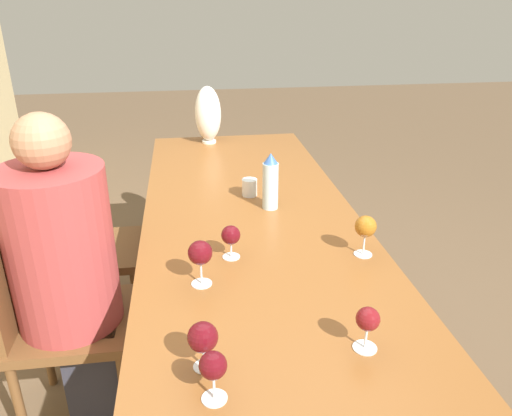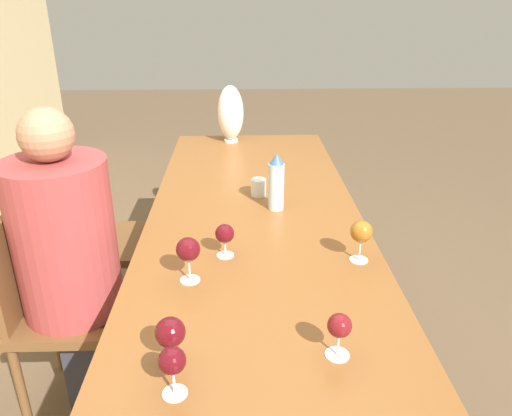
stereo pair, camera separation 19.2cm
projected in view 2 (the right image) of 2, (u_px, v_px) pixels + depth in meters
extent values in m
plane|color=brown|center=(255.00, 362.00, 2.40)|extent=(14.00, 14.00, 0.00)
cube|color=brown|center=(255.00, 222.00, 2.09)|extent=(2.52, 0.90, 0.04)
cylinder|color=brown|center=(302.00, 198.00, 3.32)|extent=(0.07, 0.07, 0.73)
cylinder|color=brown|center=(197.00, 199.00, 3.30)|extent=(0.07, 0.07, 0.73)
cylinder|color=#ADCCD6|center=(276.00, 187.00, 2.13)|extent=(0.07, 0.07, 0.20)
cone|color=#33599E|center=(277.00, 159.00, 2.08)|extent=(0.06, 0.06, 0.04)
cylinder|color=silver|center=(258.00, 187.00, 2.29)|extent=(0.07, 0.07, 0.08)
cylinder|color=silver|center=(231.00, 140.00, 3.11)|extent=(0.09, 0.09, 0.01)
ellipsoid|color=silver|center=(231.00, 113.00, 3.04)|extent=(0.16, 0.16, 0.33)
cylinder|color=silver|center=(173.00, 361.00, 1.28)|extent=(0.06, 0.06, 0.00)
cylinder|color=silver|center=(172.00, 352.00, 1.27)|extent=(0.01, 0.01, 0.06)
sphere|color=#510C14|center=(170.00, 332.00, 1.24)|extent=(0.08, 0.08, 0.08)
cylinder|color=silver|center=(359.00, 260.00, 1.76)|extent=(0.07, 0.07, 0.00)
cylinder|color=silver|center=(360.00, 250.00, 1.74)|extent=(0.01, 0.01, 0.08)
sphere|color=#995B19|center=(361.00, 232.00, 1.71)|extent=(0.08, 0.08, 0.08)
cylinder|color=silver|center=(225.00, 255.00, 1.79)|extent=(0.06, 0.06, 0.00)
cylinder|color=silver|center=(225.00, 248.00, 1.77)|extent=(0.01, 0.01, 0.06)
sphere|color=#510C14|center=(225.00, 234.00, 1.75)|extent=(0.07, 0.07, 0.07)
cylinder|color=silver|center=(175.00, 393.00, 1.18)|extent=(0.06, 0.06, 0.00)
cylinder|color=silver|center=(174.00, 382.00, 1.17)|extent=(0.01, 0.01, 0.07)
sphere|color=#510C14|center=(172.00, 361.00, 1.14)|extent=(0.07, 0.07, 0.07)
cylinder|color=silver|center=(190.00, 280.00, 1.64)|extent=(0.07, 0.07, 0.00)
cylinder|color=silver|center=(189.00, 269.00, 1.62)|extent=(0.01, 0.01, 0.08)
sphere|color=#510C14|center=(188.00, 249.00, 1.59)|extent=(0.08, 0.08, 0.08)
cylinder|color=silver|center=(337.00, 355.00, 1.30)|extent=(0.07, 0.07, 0.00)
cylinder|color=silver|center=(338.00, 344.00, 1.29)|extent=(0.01, 0.01, 0.06)
sphere|color=maroon|center=(340.00, 326.00, 1.27)|extent=(0.06, 0.06, 0.06)
cube|color=brown|center=(77.00, 311.00, 2.01)|extent=(0.44, 0.44, 0.04)
cube|color=brown|center=(16.00, 263.00, 1.91)|extent=(0.40, 0.03, 0.41)
cylinder|color=brown|center=(121.00, 390.00, 1.94)|extent=(0.04, 0.04, 0.43)
cylinder|color=brown|center=(139.00, 328.00, 2.28)|extent=(0.04, 0.04, 0.43)
cylinder|color=brown|center=(22.00, 392.00, 1.93)|extent=(0.04, 0.04, 0.43)
cylinder|color=brown|center=(55.00, 330.00, 2.27)|extent=(0.04, 0.04, 0.43)
cube|color=brown|center=(111.00, 243.00, 2.54)|extent=(0.44, 0.44, 0.04)
cube|color=brown|center=(64.00, 203.00, 2.44)|extent=(0.40, 0.03, 0.41)
cylinder|color=brown|center=(146.00, 303.00, 2.47)|extent=(0.04, 0.04, 0.43)
cylinder|color=brown|center=(157.00, 264.00, 2.82)|extent=(0.04, 0.04, 0.43)
cylinder|color=brown|center=(69.00, 304.00, 2.46)|extent=(0.04, 0.04, 0.43)
cylinder|color=brown|center=(90.00, 265.00, 2.80)|extent=(0.04, 0.04, 0.43)
cube|color=#2D2D38|center=(101.00, 353.00, 2.10)|extent=(0.29, 0.21, 0.47)
cylinder|color=#993838|center=(64.00, 239.00, 1.88)|extent=(0.38, 0.38, 0.61)
sphere|color=#9E7051|center=(46.00, 135.00, 1.71)|extent=(0.19, 0.19, 0.19)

